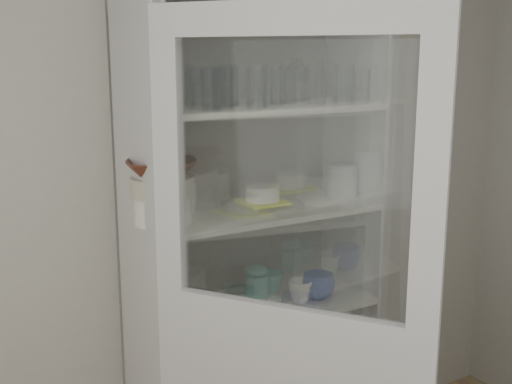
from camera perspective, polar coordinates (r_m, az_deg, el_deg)
wall_back at (r=2.63m, az=-6.26°, el=-0.02°), size 3.60×0.02×2.60m
pantry_cabinet at (r=2.67m, az=-0.68°, el=-7.75°), size 1.00×0.45×2.10m
cupboard_door at (r=2.08m, az=2.74°, el=-15.92°), size 0.56×0.75×2.00m
tumbler_0 at (r=2.24m, az=-3.95°, el=9.11°), size 0.09×0.09×0.14m
tumbler_1 at (r=2.23m, az=-3.00°, el=9.14°), size 0.09×0.09×0.15m
tumbler_2 at (r=2.37m, az=1.47°, el=9.40°), size 0.09×0.09×0.15m
tumbler_3 at (r=2.28m, az=0.12°, el=9.28°), size 0.09×0.09×0.15m
tumbler_4 at (r=2.44m, az=5.45°, el=9.19°), size 0.07×0.07×0.13m
tumbler_5 at (r=2.57m, az=7.88°, el=9.48°), size 0.10×0.10×0.15m
tumbler_6 at (r=2.60m, az=9.37°, el=9.27°), size 0.09×0.09×0.13m
tumbler_7 at (r=2.32m, az=-6.38°, el=9.32°), size 0.10×0.10×0.16m
tumbler_8 at (r=2.31m, az=-8.95°, el=9.23°), size 0.10×0.10×0.16m
tumbler_9 at (r=2.40m, az=-2.51°, el=9.47°), size 0.08×0.08×0.16m
tumbler_10 at (r=2.52m, az=2.04°, el=9.34°), size 0.08×0.08×0.13m
tumbler_11 at (r=2.53m, az=2.87°, el=9.25°), size 0.08×0.08×0.13m
goblet_0 at (r=2.45m, az=-5.49°, el=9.55°), size 0.07×0.07×0.16m
goblet_1 at (r=2.51m, az=-2.27°, el=9.72°), size 0.08×0.08×0.17m
goblet_2 at (r=2.70m, az=4.12°, el=9.86°), size 0.07×0.07×0.17m
goblet_3 at (r=2.67m, az=3.61°, el=10.07°), size 0.08×0.08×0.19m
plate_stack_front at (r=2.30m, az=-8.25°, el=-1.55°), size 0.21×0.21×0.10m
plate_stack_back at (r=2.46m, az=-7.70°, el=-0.47°), size 0.21×0.21×0.11m
cream_bowl at (r=2.29m, az=-8.31°, el=0.49°), size 0.23×0.23×0.07m
terracotta_bowl at (r=2.27m, az=-8.36°, el=2.12°), size 0.33×0.33×0.06m
glass_platter at (r=2.51m, az=0.58°, el=-1.23°), size 0.43×0.43×0.02m
yellow_trivet at (r=2.50m, az=0.58°, el=-0.89°), size 0.17×0.17×0.01m
white_ramekin at (r=2.50m, az=0.59°, el=-0.10°), size 0.14×0.14×0.06m
grey_bowl_stack at (r=2.73m, az=7.63°, el=1.06°), size 0.13×0.13×0.14m
mug_blue at (r=2.69m, az=5.58°, el=-8.31°), size 0.14×0.14×0.11m
mug_teal at (r=2.74m, az=1.50°, el=-8.04°), size 0.12×0.12×0.09m
mug_white at (r=2.64m, az=3.96°, el=-8.78°), size 0.12×0.12×0.09m
teal_jar at (r=2.68m, az=0.07°, el=-8.16°), size 0.10×0.10×0.12m
measuring_cups at (r=2.47m, az=-4.36°, el=-11.01°), size 0.09×0.09×0.04m
white_canister at (r=2.50m, az=-8.61°, el=-9.91°), size 0.12×0.12×0.12m
tin_box at (r=2.83m, az=1.60°, el=-16.58°), size 0.21×0.18×0.05m
tumbler_12 at (r=2.31m, az=-3.61°, el=9.22°), size 0.07×0.07×0.15m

